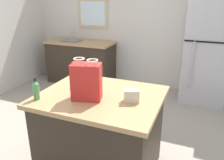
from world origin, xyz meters
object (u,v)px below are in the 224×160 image
bottle (36,90)px  ear_defenders (81,85)px  small_box (132,96)px  kitchen_island (101,134)px  refrigerator (207,51)px  shopping_bag (86,82)px

bottle → ear_defenders: bottle is taller
bottle → small_box: bearing=18.7°
small_box → ear_defenders: small_box is taller
kitchen_island → small_box: (0.33, -0.04, 0.50)m
kitchen_island → refrigerator: (0.93, 2.31, 0.45)m
kitchen_island → bottle: bearing=-147.8°
small_box → bottle: 0.88m
kitchen_island → shopping_bag: bearing=-118.7°
refrigerator → small_box: refrigerator is taller
kitchen_island → ear_defenders: bearing=159.5°
kitchen_island → shopping_bag: (-0.07, -0.13, 0.62)m
shopping_bag → bottle: size_ratio=1.85×
kitchen_island → shopping_bag: 0.64m
shopping_bag → bottle: (-0.43, -0.18, -0.08)m
refrigerator → small_box: size_ratio=13.59×
bottle → ear_defenders: bearing=61.7°
kitchen_island → small_box: small_box is taller
refrigerator → ear_defenders: 2.51m
kitchen_island → small_box: 0.60m
refrigerator → kitchen_island: bearing=-111.9°
ear_defenders → shopping_bag: bearing=-49.4°
shopping_bag → ear_defenders: (-0.20, 0.24, -0.15)m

